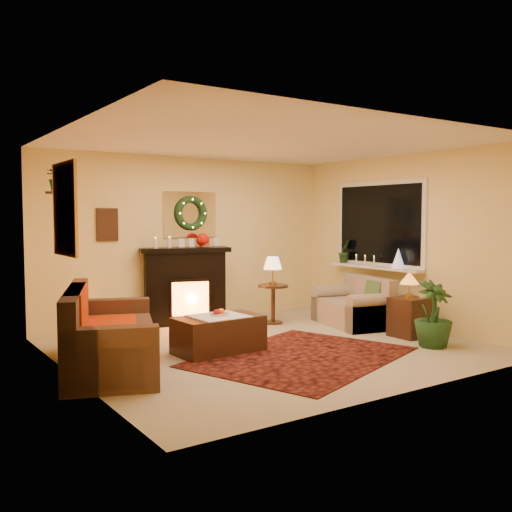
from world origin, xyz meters
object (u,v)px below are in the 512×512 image
loveseat (352,298)px  fireplace (184,289)px  coffee_table (219,335)px  side_table_round (273,303)px  end_table_square (409,317)px  sofa (111,329)px

loveseat → fireplace: bearing=155.9°
coffee_table → loveseat: bearing=5.6°
loveseat → side_table_round: size_ratio=2.11×
fireplace → side_table_round: (1.16, -0.74, -0.23)m
side_table_round → end_table_square: bearing=-61.4°
fireplace → end_table_square: size_ratio=2.23×
sofa → fireplace: size_ratio=1.70×
sofa → side_table_round: sofa is taller
loveseat → coffee_table: (-2.57, -0.38, -0.21)m
fireplace → coffee_table: bearing=-88.6°
sofa → loveseat: 3.93m
sofa → loveseat: size_ratio=1.62×
fireplace → loveseat: (2.08, -1.53, -0.13)m
loveseat → coffee_table: 2.61m
end_table_square → loveseat: bearing=94.8°
side_table_round → end_table_square: size_ratio=1.11×
end_table_square → fireplace: bearing=130.0°
side_table_round → end_table_square: side_table_round is taller
sofa → fireplace: bearing=65.9°
sofa → coffee_table: size_ratio=1.96×
sofa → coffee_table: sofa is taller
coffee_table → end_table_square: bearing=-17.1°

